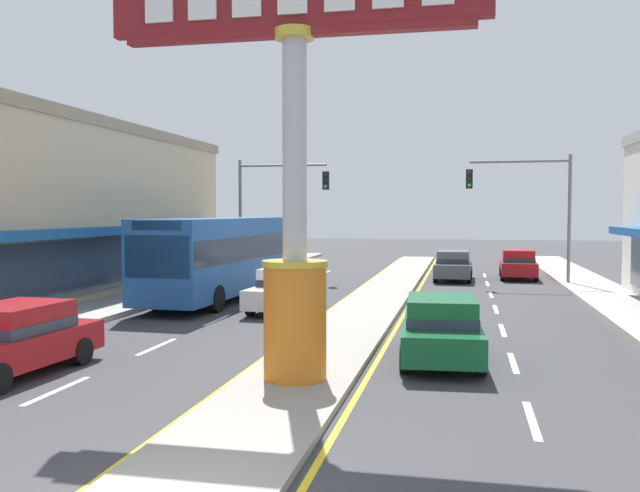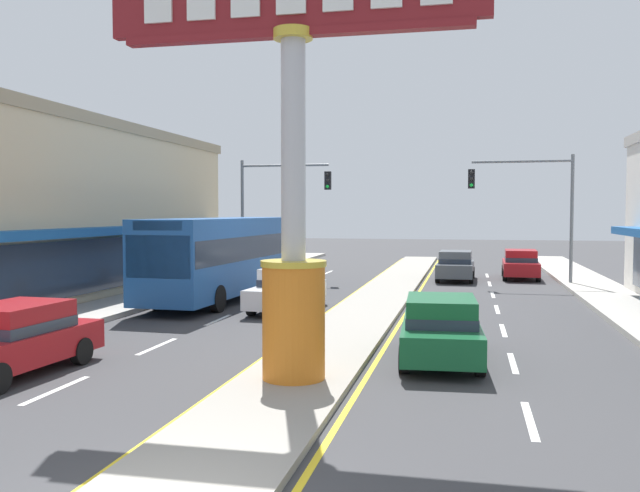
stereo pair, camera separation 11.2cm
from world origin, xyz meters
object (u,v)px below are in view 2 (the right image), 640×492
at_px(storefront_left, 17,209).
at_px(sedan_kerb_right, 456,265).
at_px(sedan_far_right_lane, 441,328).
at_px(sedan_mid_left_lane, 12,339).
at_px(district_sign, 293,179).
at_px(sedan_near_left_lane, 287,289).
at_px(traffic_light_right_side, 533,196).
at_px(bus_near_right_lane, 225,253).
at_px(sedan_far_left_oncoming, 521,264).
at_px(traffic_light_left_side, 274,198).

relative_size(storefront_left, sedan_kerb_right, 5.54).
relative_size(sedan_far_right_lane, sedan_mid_left_lane, 1.00).
xyz_separation_m(district_sign, sedan_mid_left_lane, (-6.12, -0.49, -3.38)).
distance_m(sedan_far_right_lane, sedan_near_left_lane, 9.04).
xyz_separation_m(traffic_light_right_side, bus_near_right_lane, (-12.53, -7.82, -2.38)).
bearing_deg(sedan_far_right_lane, sedan_mid_left_lane, -159.79).
xyz_separation_m(storefront_left, sedan_mid_left_lane, (8.34, -11.49, -2.83)).
relative_size(sedan_near_left_lane, sedan_far_left_oncoming, 1.01).
relative_size(storefront_left, traffic_light_left_side, 3.88).
height_order(sedan_far_right_lane, sedan_near_left_lane, same).
xyz_separation_m(storefront_left, traffic_light_left_side, (8.05, 9.56, 0.63)).
bearing_deg(traffic_light_left_side, district_sign, -72.70).
xyz_separation_m(sedan_mid_left_lane, sedan_far_left_oncoming, (12.24, 23.96, 0.00)).
xyz_separation_m(bus_near_right_lane, sedan_near_left_lane, (3.30, -2.63, -1.08)).
bearing_deg(sedan_kerb_right, sedan_mid_left_lane, -111.86).
relative_size(district_sign, sedan_near_left_lane, 1.88).
bearing_deg(district_sign, sedan_kerb_right, 82.63).
bearing_deg(sedan_near_left_lane, storefront_left, 174.40).
xyz_separation_m(district_sign, traffic_light_left_side, (-6.41, 20.57, 0.08)).
distance_m(traffic_light_right_side, sedan_kerb_right, 5.20).
bearing_deg(sedan_kerb_right, storefront_left, -148.03).
xyz_separation_m(traffic_light_left_side, sedan_kerb_right, (9.22, 1.22, -3.46)).
relative_size(traffic_light_right_side, sedan_far_right_lane, 1.41).
relative_size(traffic_light_left_side, sedan_mid_left_lane, 1.41).
bearing_deg(sedan_kerb_right, traffic_light_left_side, -172.46).
distance_m(sedan_far_right_lane, sedan_kerb_right, 18.99).
bearing_deg(traffic_light_right_side, sedan_mid_left_lane, -121.05).
distance_m(sedan_near_left_lane, sedan_far_left_oncoming, 16.28).
bearing_deg(traffic_light_right_side, storefront_left, -155.96).
bearing_deg(district_sign, traffic_light_left_side, 107.30).
height_order(sedan_mid_left_lane, sedan_kerb_right, same).
height_order(traffic_light_left_side, traffic_light_right_side, same).
xyz_separation_m(traffic_light_left_side, bus_near_right_lane, (0.28, -8.08, -2.38)).
distance_m(district_sign, sedan_far_left_oncoming, 24.49).
bearing_deg(district_sign, storefront_left, 142.72).
bearing_deg(sedan_far_right_lane, sedan_far_left_oncoming, 80.94).
xyz_separation_m(traffic_light_right_side, sedan_far_right_lane, (-3.58, -17.51, -3.46)).
distance_m(storefront_left, sedan_near_left_lane, 12.03).
height_order(district_sign, sedan_kerb_right, district_sign).
bearing_deg(storefront_left, sedan_far_left_oncoming, 31.20).
distance_m(sedan_far_right_lane, sedan_far_left_oncoming, 20.93).
bearing_deg(traffic_light_right_side, sedan_near_left_lane, -131.43).
xyz_separation_m(bus_near_right_lane, sedan_kerb_right, (8.94, 9.30, -1.08)).
relative_size(traffic_light_right_side, sedan_far_left_oncoming, 1.43).
bearing_deg(traffic_light_right_side, traffic_light_left_side, 178.87).
distance_m(storefront_left, sedan_far_right_lane, 19.34).
distance_m(district_sign, storefront_left, 18.18).
height_order(bus_near_right_lane, sedan_mid_left_lane, bus_near_right_lane).
relative_size(sedan_near_left_lane, sedan_mid_left_lane, 1.00).
bearing_deg(sedan_near_left_lane, sedan_far_left_oncoming, 56.70).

